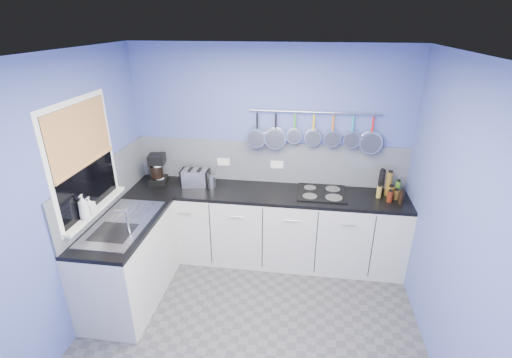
% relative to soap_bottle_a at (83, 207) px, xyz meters
% --- Properties ---
extents(floor, '(3.20, 3.00, 0.02)m').
position_rel_soap_bottle_a_xyz_m(floor, '(1.53, -0.10, -1.18)').
color(floor, '#47474C').
rests_on(floor, ground).
extents(ceiling, '(3.20, 3.00, 0.02)m').
position_rel_soap_bottle_a_xyz_m(ceiling, '(1.53, -0.10, 1.34)').
color(ceiling, white).
rests_on(ceiling, ground).
extents(wall_back, '(3.20, 0.02, 2.50)m').
position_rel_soap_bottle_a_xyz_m(wall_back, '(1.53, 1.41, 0.08)').
color(wall_back, '#4A58A3').
rests_on(wall_back, ground).
extents(wall_left, '(0.02, 3.00, 2.50)m').
position_rel_soap_bottle_a_xyz_m(wall_left, '(-0.08, -0.10, 0.08)').
color(wall_left, '#4A58A3').
rests_on(wall_left, ground).
extents(wall_right, '(0.02, 3.00, 2.50)m').
position_rel_soap_bottle_a_xyz_m(wall_right, '(3.14, -0.10, 0.08)').
color(wall_right, '#4A58A3').
rests_on(wall_right, ground).
extents(backsplash_back, '(3.20, 0.02, 0.50)m').
position_rel_soap_bottle_a_xyz_m(backsplash_back, '(1.53, 1.39, -0.02)').
color(backsplash_back, gray).
rests_on(backsplash_back, wall_back).
extents(backsplash_left, '(0.02, 1.80, 0.50)m').
position_rel_soap_bottle_a_xyz_m(backsplash_left, '(-0.06, 0.50, -0.02)').
color(backsplash_left, gray).
rests_on(backsplash_left, wall_left).
extents(cabinet_run_back, '(3.20, 0.60, 0.86)m').
position_rel_soap_bottle_a_xyz_m(cabinet_run_back, '(1.53, 1.10, -0.74)').
color(cabinet_run_back, beige).
rests_on(cabinet_run_back, ground).
extents(worktop_back, '(3.20, 0.60, 0.04)m').
position_rel_soap_bottle_a_xyz_m(worktop_back, '(1.53, 1.10, -0.29)').
color(worktop_back, black).
rests_on(worktop_back, cabinet_run_back).
extents(cabinet_run_left, '(0.60, 1.20, 0.86)m').
position_rel_soap_bottle_a_xyz_m(cabinet_run_left, '(0.23, 0.20, -0.74)').
color(cabinet_run_left, beige).
rests_on(cabinet_run_left, ground).
extents(worktop_left, '(0.60, 1.20, 0.04)m').
position_rel_soap_bottle_a_xyz_m(worktop_left, '(0.23, 0.20, -0.29)').
color(worktop_left, black).
rests_on(worktop_left, cabinet_run_left).
extents(window_frame, '(0.01, 1.00, 1.10)m').
position_rel_soap_bottle_a_xyz_m(window_frame, '(-0.05, 0.20, 0.38)').
color(window_frame, white).
rests_on(window_frame, wall_left).
extents(window_glass, '(0.01, 0.90, 1.00)m').
position_rel_soap_bottle_a_xyz_m(window_glass, '(-0.04, 0.20, 0.38)').
color(window_glass, black).
rests_on(window_glass, wall_left).
extents(bamboo_blind, '(0.01, 0.90, 0.55)m').
position_rel_soap_bottle_a_xyz_m(bamboo_blind, '(-0.03, 0.20, 0.61)').
color(bamboo_blind, '#C87941').
rests_on(bamboo_blind, wall_left).
extents(window_sill, '(0.10, 0.98, 0.03)m').
position_rel_soap_bottle_a_xyz_m(window_sill, '(-0.02, 0.20, -0.13)').
color(window_sill, white).
rests_on(window_sill, wall_left).
extents(sink_unit, '(0.50, 0.95, 0.01)m').
position_rel_soap_bottle_a_xyz_m(sink_unit, '(0.23, 0.20, -0.27)').
color(sink_unit, silver).
rests_on(sink_unit, worktop_left).
extents(mixer_tap, '(0.12, 0.08, 0.26)m').
position_rel_soap_bottle_a_xyz_m(mixer_tap, '(0.39, 0.02, -0.14)').
color(mixer_tap, silver).
rests_on(mixer_tap, worktop_left).
extents(socket_left, '(0.15, 0.01, 0.09)m').
position_rel_soap_bottle_a_xyz_m(socket_left, '(0.98, 1.38, -0.04)').
color(socket_left, white).
rests_on(socket_left, backsplash_back).
extents(socket_right, '(0.15, 0.01, 0.09)m').
position_rel_soap_bottle_a_xyz_m(socket_right, '(1.63, 1.38, -0.04)').
color(socket_right, white).
rests_on(socket_right, backsplash_back).
extents(pot_rail, '(1.45, 0.02, 0.02)m').
position_rel_soap_bottle_a_xyz_m(pot_rail, '(2.03, 1.35, 0.61)').
color(pot_rail, silver).
rests_on(pot_rail, wall_back).
extents(soap_bottle_a, '(0.11, 0.11, 0.24)m').
position_rel_soap_bottle_a_xyz_m(soap_bottle_a, '(0.00, 0.00, 0.00)').
color(soap_bottle_a, white).
rests_on(soap_bottle_a, window_sill).
extents(soap_bottle_b, '(0.08, 0.08, 0.17)m').
position_rel_soap_bottle_a_xyz_m(soap_bottle_b, '(0.00, 0.09, -0.03)').
color(soap_bottle_b, white).
rests_on(soap_bottle_b, window_sill).
extents(paper_towel, '(0.11, 0.11, 0.24)m').
position_rel_soap_bottle_a_xyz_m(paper_towel, '(0.24, 1.15, -0.15)').
color(paper_towel, white).
rests_on(paper_towel, worktop_back).
extents(coffee_maker, '(0.23, 0.25, 0.35)m').
position_rel_soap_bottle_a_xyz_m(coffee_maker, '(0.22, 1.17, -0.09)').
color(coffee_maker, black).
rests_on(coffee_maker, worktop_back).
extents(toaster, '(0.34, 0.23, 0.20)m').
position_rel_soap_bottle_a_xyz_m(toaster, '(0.69, 1.16, -0.17)').
color(toaster, silver).
rests_on(toaster, worktop_back).
extents(canister, '(0.12, 0.12, 0.14)m').
position_rel_soap_bottle_a_xyz_m(canister, '(0.88, 1.14, -0.20)').
color(canister, silver).
rests_on(canister, worktop_back).
extents(hob, '(0.54, 0.48, 0.01)m').
position_rel_soap_bottle_a_xyz_m(hob, '(2.16, 1.14, -0.26)').
color(hob, black).
rests_on(hob, worktop_back).
extents(pan_0, '(0.22, 0.12, 0.41)m').
position_rel_soap_bottle_a_xyz_m(pan_0, '(1.40, 1.34, 0.40)').
color(pan_0, silver).
rests_on(pan_0, pot_rail).
extents(pan_1, '(0.25, 0.07, 0.44)m').
position_rel_soap_bottle_a_xyz_m(pan_1, '(1.61, 1.34, 0.39)').
color(pan_1, silver).
rests_on(pan_1, pot_rail).
extents(pan_2, '(0.17, 0.06, 0.36)m').
position_rel_soap_bottle_a_xyz_m(pan_2, '(1.82, 1.34, 0.43)').
color(pan_2, silver).
rests_on(pan_2, pot_rail).
extents(pan_3, '(0.19, 0.07, 0.38)m').
position_rel_soap_bottle_a_xyz_m(pan_3, '(2.03, 1.34, 0.42)').
color(pan_3, silver).
rests_on(pan_3, pot_rail).
extents(pan_4, '(0.19, 0.07, 0.38)m').
position_rel_soap_bottle_a_xyz_m(pan_4, '(2.24, 1.34, 0.42)').
color(pan_4, silver).
rests_on(pan_4, pot_rail).
extents(pan_5, '(0.19, 0.08, 0.38)m').
position_rel_soap_bottle_a_xyz_m(pan_5, '(2.45, 1.34, 0.42)').
color(pan_5, silver).
rests_on(pan_5, pot_rail).
extents(pan_6, '(0.25, 0.07, 0.44)m').
position_rel_soap_bottle_a_xyz_m(pan_6, '(2.67, 1.34, 0.39)').
color(pan_6, silver).
rests_on(pan_6, pot_rail).
extents(condiment_0, '(0.05, 0.05, 0.17)m').
position_rel_soap_bottle_a_xyz_m(condiment_0, '(3.00, 1.21, -0.18)').
color(condiment_0, '#3F721E').
rests_on(condiment_0, worktop_back).
extents(condiment_1, '(0.07, 0.07, 0.28)m').
position_rel_soap_bottle_a_xyz_m(condiment_1, '(2.89, 1.20, -0.13)').
color(condiment_1, brown).
rests_on(condiment_1, worktop_back).
extents(condiment_2, '(0.07, 0.07, 0.29)m').
position_rel_soap_bottle_a_xyz_m(condiment_2, '(2.82, 1.23, -0.13)').
color(condiment_2, black).
rests_on(condiment_2, worktop_back).
extents(condiment_3, '(0.07, 0.07, 0.10)m').
position_rel_soap_bottle_a_xyz_m(condiment_3, '(2.97, 1.11, -0.22)').
color(condiment_3, brown).
rests_on(condiment_3, worktop_back).
extents(condiment_4, '(0.07, 0.07, 0.14)m').
position_rel_soap_bottle_a_xyz_m(condiment_4, '(2.91, 1.12, -0.20)').
color(condiment_4, '#8C5914').
rests_on(condiment_4, worktop_back).
extents(condiment_5, '(0.05, 0.05, 0.14)m').
position_rel_soap_bottle_a_xyz_m(condiment_5, '(2.79, 1.13, -0.20)').
color(condiment_5, olive).
rests_on(condiment_5, worktop_back).
extents(condiment_6, '(0.06, 0.06, 0.16)m').
position_rel_soap_bottle_a_xyz_m(condiment_6, '(3.00, 1.01, -0.19)').
color(condiment_6, black).
rests_on(condiment_6, worktop_back).
extents(condiment_7, '(0.06, 0.06, 0.12)m').
position_rel_soap_bottle_a_xyz_m(condiment_7, '(2.89, 1.04, -0.21)').
color(condiment_7, '#4C190C').
rests_on(condiment_7, worktop_back).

